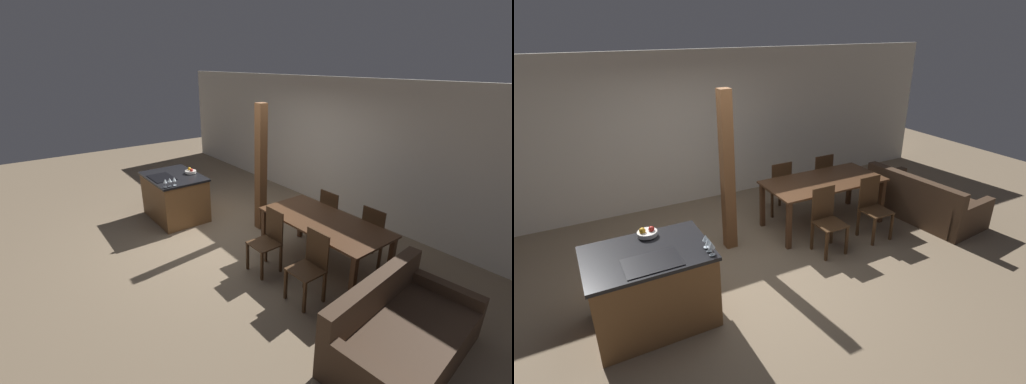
% 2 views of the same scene
% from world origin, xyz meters
% --- Properties ---
extents(ground_plane, '(16.00, 16.00, 0.00)m').
position_xyz_m(ground_plane, '(0.00, 0.00, 0.00)').
color(ground_plane, '#847056').
extents(wall_back, '(11.20, 0.08, 2.70)m').
position_xyz_m(wall_back, '(0.00, 2.54, 1.35)').
color(wall_back, silver).
rests_on(wall_back, ground_plane).
extents(kitchen_island, '(1.30, 0.95, 0.90)m').
position_xyz_m(kitchen_island, '(-1.23, -0.46, 0.45)').
color(kitchen_island, brown).
rests_on(kitchen_island, ground_plane).
extents(fruit_bowl, '(0.22, 0.22, 0.11)m').
position_xyz_m(fruit_bowl, '(-1.15, -0.12, 0.93)').
color(fruit_bowl, silver).
rests_on(fruit_bowl, kitchen_island).
extents(wine_glass_near, '(0.07, 0.07, 0.15)m').
position_xyz_m(wine_glass_near, '(-0.66, -0.85, 1.01)').
color(wine_glass_near, silver).
rests_on(wine_glass_near, kitchen_island).
extents(wine_glass_middle, '(0.07, 0.07, 0.15)m').
position_xyz_m(wine_glass_middle, '(-0.66, -0.77, 1.01)').
color(wine_glass_middle, silver).
rests_on(wine_glass_middle, kitchen_island).
extents(wine_glass_far, '(0.07, 0.07, 0.15)m').
position_xyz_m(wine_glass_far, '(-0.66, -0.68, 1.01)').
color(wine_glass_far, silver).
rests_on(wine_glass_far, kitchen_island).
extents(dining_table, '(1.92, 0.96, 0.78)m').
position_xyz_m(dining_table, '(1.78, 0.57, 0.68)').
color(dining_table, '#51331E').
rests_on(dining_table, ground_plane).
extents(dining_chair_near_left, '(0.40, 0.40, 0.96)m').
position_xyz_m(dining_chair_near_left, '(1.35, -0.14, 0.50)').
color(dining_chair_near_left, '#472D19').
rests_on(dining_chair_near_left, ground_plane).
extents(dining_chair_near_right, '(0.40, 0.40, 0.96)m').
position_xyz_m(dining_chair_near_right, '(2.22, -0.14, 0.50)').
color(dining_chair_near_right, '#472D19').
rests_on(dining_chair_near_right, ground_plane).
extents(dining_chair_far_left, '(0.40, 0.40, 0.96)m').
position_xyz_m(dining_chair_far_left, '(1.35, 1.27, 0.50)').
color(dining_chair_far_left, '#472D19').
rests_on(dining_chair_far_left, ground_plane).
extents(dining_chair_far_right, '(0.40, 0.40, 0.96)m').
position_xyz_m(dining_chair_far_right, '(2.22, 1.27, 0.50)').
color(dining_chair_far_right, '#472D19').
rests_on(dining_chair_far_right, ground_plane).
extents(couch, '(1.10, 1.92, 0.80)m').
position_xyz_m(couch, '(3.47, -0.03, 0.26)').
color(couch, '#473323').
rests_on(couch, ground_plane).
extents(timber_post, '(0.17, 0.17, 2.32)m').
position_xyz_m(timber_post, '(0.16, 0.64, 1.16)').
color(timber_post, brown).
rests_on(timber_post, ground_plane).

